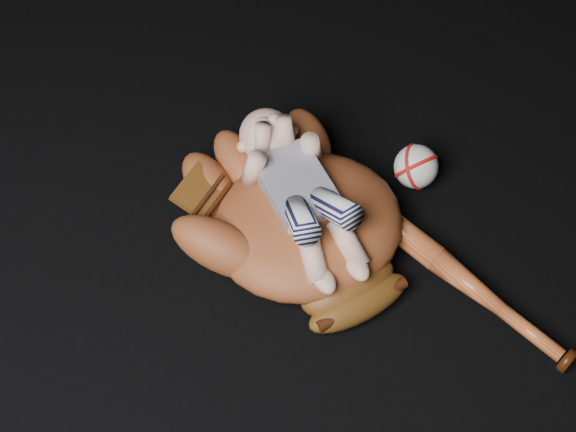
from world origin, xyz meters
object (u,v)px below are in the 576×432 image
at_px(baseball_bat, 450,269).
at_px(baseball, 416,167).
at_px(newborn_baby, 304,194).
at_px(baseball_glove, 307,218).

distance_m(baseball_bat, baseball, 0.20).
height_order(baseball_bat, baseball, baseball).
relative_size(newborn_baby, baseball_bat, 0.74).
distance_m(newborn_baby, baseball_bat, 0.26).
bearing_deg(newborn_baby, baseball_glove, -70.89).
bearing_deg(baseball, baseball_glove, 177.48).
distance_m(baseball_glove, baseball, 0.23).
bearing_deg(baseball_glove, baseball, 4.78).
bearing_deg(newborn_baby, baseball_bat, -41.49).
bearing_deg(baseball_glove, baseball_bat, -46.97).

